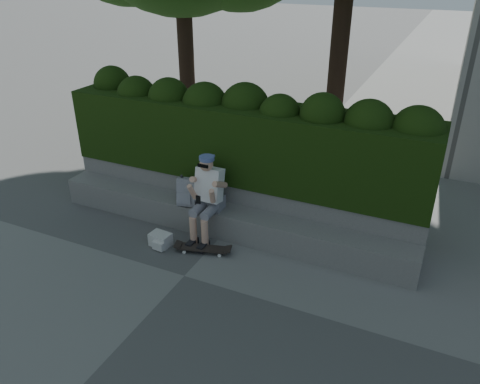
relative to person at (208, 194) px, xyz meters
The scene contains 8 objects.
ground 1.32m from the person, 80.45° to the right, with size 80.00×80.00×0.00m, color slate.
bench_ledge 0.59m from the person, 45.28° to the left, with size 6.00×0.45×0.45m, color gray.
planter_wall 0.78m from the person, 74.69° to the left, with size 6.00×0.50×0.75m, color gray.
hedge 1.08m from the person, 78.48° to the left, with size 6.00×1.00×1.20m, color black.
person is the anchor object (origin of this frame).
skateboard 0.82m from the person, 73.22° to the right, with size 0.80×0.39×0.08m.
backpack_plaid 0.44m from the person, 169.07° to the left, with size 0.30×0.16×0.44m, color #B5B4B9.
backpack_ground 1.01m from the person, 135.59° to the right, with size 0.32×0.22×0.20m, color silver.
Camera 1 is at (2.96, -4.50, 4.02)m, focal length 35.00 mm.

